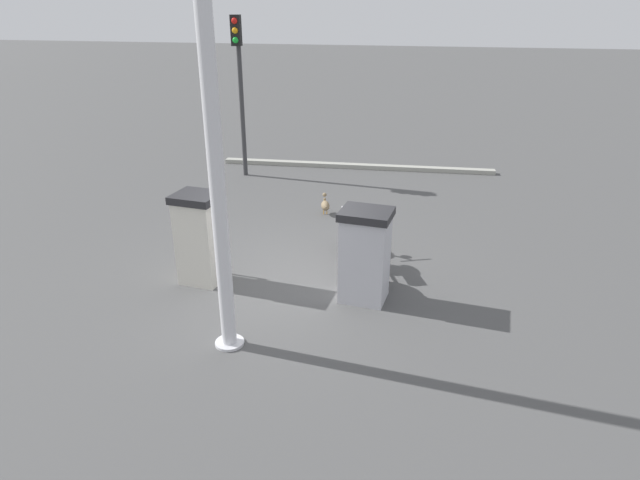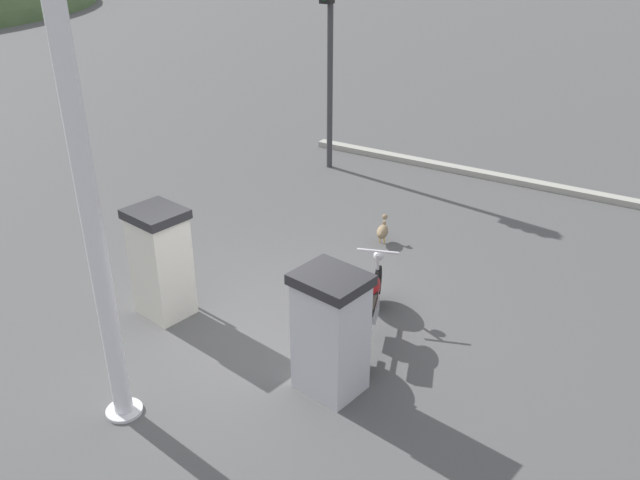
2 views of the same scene
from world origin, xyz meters
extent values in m
plane|color=#4C4C4C|center=(0.00, 0.00, 0.00)|extent=(120.00, 120.00, 0.00)
cube|color=silver|center=(-0.43, -1.37, 0.69)|extent=(0.64, 0.75, 1.37)
cube|color=black|center=(-0.13, -1.40, 0.99)|extent=(0.08, 0.49, 0.32)
cube|color=#262628|center=(-0.43, -1.37, 1.43)|extent=(0.71, 0.82, 0.12)
cylinder|color=black|center=(-0.07, -1.19, 0.48)|extent=(0.05, 0.05, 0.89)
cube|color=silver|center=(-0.43, 1.37, 0.71)|extent=(0.63, 0.70, 1.42)
cube|color=#1E478C|center=(-0.13, 1.34, 1.02)|extent=(0.07, 0.45, 0.32)
cube|color=#262628|center=(-0.43, 1.37, 1.48)|extent=(0.69, 0.77, 0.12)
cylinder|color=black|center=(-0.08, 1.53, 0.50)|extent=(0.05, 0.05, 0.92)
cylinder|color=black|center=(1.38, -0.90, 0.31)|extent=(0.58, 0.29, 0.61)
cylinder|color=black|center=(-0.04, -1.51, 0.31)|extent=(0.58, 0.29, 0.61)
cube|color=silver|center=(0.72, -1.19, 0.41)|extent=(0.41, 0.33, 0.24)
cylinder|color=silver|center=(0.67, -1.21, 0.36)|extent=(1.08, 0.51, 0.05)
ellipsoid|color=maroon|center=(0.78, -1.16, 0.69)|extent=(0.53, 0.39, 0.24)
cube|color=black|center=(0.47, -1.29, 0.66)|extent=(0.48, 0.36, 0.10)
cylinder|color=silver|center=(1.34, -0.92, 0.61)|extent=(0.26, 0.14, 0.57)
cylinder|color=silver|center=(1.27, -0.95, 0.93)|extent=(0.26, 0.53, 0.04)
sphere|color=silver|center=(1.36, -0.91, 0.81)|extent=(0.18, 0.18, 0.14)
cylinder|color=silver|center=(0.10, -1.32, 0.33)|extent=(0.53, 0.28, 0.07)
ellipsoid|color=#847051|center=(3.12, 0.05, 0.20)|extent=(0.40, 0.29, 0.20)
cylinder|color=#847051|center=(3.24, 0.09, 0.26)|extent=(0.07, 0.07, 0.14)
sphere|color=#847051|center=(3.27, 0.10, 0.41)|extent=(0.12, 0.12, 0.09)
cone|color=orange|center=(3.32, 0.12, 0.40)|extent=(0.07, 0.06, 0.04)
cone|color=#847051|center=(2.96, -0.01, 0.23)|extent=(0.09, 0.09, 0.07)
cylinder|color=orange|center=(3.11, 0.08, 0.05)|extent=(0.02, 0.02, 0.10)
cylinder|color=orange|center=(3.13, 0.01, 0.05)|extent=(0.02, 0.02, 0.10)
cylinder|color=#38383A|center=(5.62, 2.85, 2.04)|extent=(0.13, 0.13, 4.09)
cylinder|color=silver|center=(-2.10, 0.23, 2.29)|extent=(0.20, 0.20, 4.57)
cylinder|color=silver|center=(-2.10, 0.23, 0.02)|extent=(0.40, 0.40, 0.04)
cube|color=#9E9E93|center=(6.97, 0.00, 0.06)|extent=(0.77, 7.72, 0.12)
camera|label=1|loc=(-7.89, -2.39, 4.27)|focal=30.22mm
camera|label=2|loc=(-5.39, -4.77, 4.91)|focal=36.69mm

